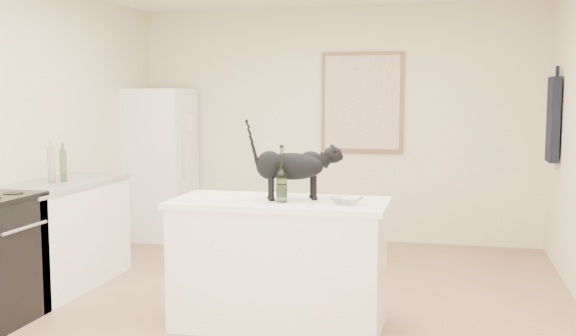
{
  "coord_description": "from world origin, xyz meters",
  "views": [
    {
      "loc": [
        1.23,
        -4.65,
        1.62
      ],
      "look_at": [
        0.15,
        -0.15,
        1.12
      ],
      "focal_mm": 41.66,
      "sensor_mm": 36.0,
      "label": 1
    }
  ],
  "objects": [
    {
      "name": "island_base",
      "position": [
        0.1,
        -0.2,
        0.43
      ],
      "size": [
        1.44,
        0.67,
        0.86
      ],
      "primitive_type": "cube",
      "color": "white",
      "rests_on": "floor"
    },
    {
      "name": "wine_bottle",
      "position": [
        0.14,
        -0.29,
        1.07
      ],
      "size": [
        0.08,
        0.08,
        0.34
      ],
      "primitive_type": "cylinder",
      "rotation": [
        0.0,
        0.0,
        -0.18
      ],
      "color": "#2D5020",
      "rests_on": "island_top"
    },
    {
      "name": "floor",
      "position": [
        0.0,
        0.0,
        0.0
      ],
      "size": [
        5.5,
        5.5,
        0.0
      ],
      "primitive_type": "plane",
      "color": "#A37857",
      "rests_on": "ground"
    },
    {
      "name": "counter_bottle_cluster",
      "position": [
        -1.96,
        0.31,
        1.04
      ],
      "size": [
        0.09,
        0.19,
        0.3
      ],
      "color": "#23521B",
      "rests_on": "left_countertop"
    },
    {
      "name": "fridge",
      "position": [
        -1.95,
        2.35,
        0.85
      ],
      "size": [
        0.68,
        0.68,
        1.7
      ],
      "primitive_type": "cube",
      "color": "white",
      "rests_on": "floor"
    },
    {
      "name": "wall_back",
      "position": [
        0.0,
        2.75,
        1.3
      ],
      "size": [
        4.5,
        0.0,
        4.5
      ],
      "primitive_type": "plane",
      "rotation": [
        1.57,
        0.0,
        0.0
      ],
      "color": "beige",
      "rests_on": "ground"
    },
    {
      "name": "left_countertop",
      "position": [
        -1.95,
        0.3,
        0.88
      ],
      "size": [
        0.62,
        1.44,
        0.04
      ],
      "primitive_type": "cube",
      "color": "gray",
      "rests_on": "left_cabinets"
    },
    {
      "name": "artwork_frame",
      "position": [
        0.3,
        2.72,
        1.55
      ],
      "size": [
        0.9,
        0.03,
        1.1
      ],
      "primitive_type": "cube",
      "color": "brown",
      "rests_on": "wall_back"
    },
    {
      "name": "artwork_canvas",
      "position": [
        0.3,
        2.7,
        1.55
      ],
      "size": [
        0.82,
        0.0,
        1.02
      ],
      "primitive_type": "cube",
      "color": "beige",
      "rests_on": "wall_back"
    },
    {
      "name": "island_top",
      "position": [
        0.1,
        -0.2,
        0.88
      ],
      "size": [
        1.5,
        0.7,
        0.04
      ],
      "primitive_type": "cube",
      "color": "white",
      "rests_on": "island_base"
    },
    {
      "name": "black_cat",
      "position": [
        0.17,
        -0.16,
        1.11
      ],
      "size": [
        0.62,
        0.39,
        0.42
      ],
      "primitive_type": null,
      "rotation": [
        0.0,
        0.0,
        0.39
      ],
      "color": "black",
      "rests_on": "island_top"
    },
    {
      "name": "hanging_garment",
      "position": [
        2.19,
        2.05,
        1.4
      ],
      "size": [
        0.08,
        0.34,
        0.8
      ],
      "primitive_type": "cube",
      "color": "black",
      "rests_on": "wall_right"
    },
    {
      "name": "glass_bowl",
      "position": [
        0.58,
        -0.29,
        0.93
      ],
      "size": [
        0.27,
        0.27,
        0.05
      ],
      "primitive_type": "imported",
      "rotation": [
        0.0,
        0.0,
        -0.34
      ],
      "color": "white",
      "rests_on": "island_top"
    },
    {
      "name": "left_cabinets",
      "position": [
        -1.95,
        0.3,
        0.43
      ],
      "size": [
        0.6,
        1.4,
        0.86
      ],
      "primitive_type": "cube",
      "color": "white",
      "rests_on": "floor"
    },
    {
      "name": "wall_left",
      "position": [
        -2.25,
        0.0,
        1.3
      ],
      "size": [
        0.0,
        5.5,
        5.5
      ],
      "primitive_type": "plane",
      "rotation": [
        1.57,
        0.0,
        1.57
      ],
      "color": "beige",
      "rests_on": "ground"
    },
    {
      "name": "wall_front",
      "position": [
        0.0,
        -2.75,
        1.3
      ],
      "size": [
        4.5,
        0.0,
        4.5
      ],
      "primitive_type": "plane",
      "rotation": [
        -1.57,
        0.0,
        0.0
      ],
      "color": "beige",
      "rests_on": "ground"
    },
    {
      "name": "fridge_paper",
      "position": [
        -1.6,
        2.4,
        1.33
      ],
      "size": [
        0.05,
        0.14,
        0.18
      ],
      "primitive_type": "cube",
      "rotation": [
        0.0,
        0.0,
        -0.29
      ],
      "color": "white",
      "rests_on": "fridge"
    }
  ]
}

